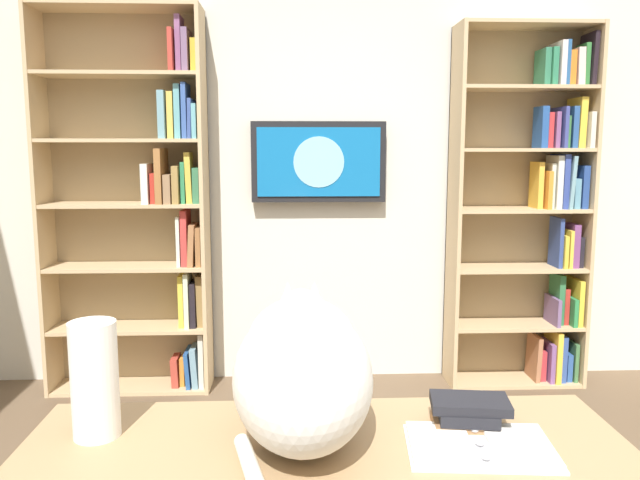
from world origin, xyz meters
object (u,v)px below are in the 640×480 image
(wall_mounted_tv, at_px, (319,162))
(open_binder, at_px, (480,446))
(cat, at_px, (302,365))
(bookshelf_left, at_px, (535,206))
(bookshelf_right, at_px, (144,204))
(desk_book_stack, at_px, (468,412))
(paper_towel_roll, at_px, (95,380))

(wall_mounted_tv, distance_m, open_binder, 2.49)
(cat, height_order, open_binder, cat)
(bookshelf_left, bearing_deg, wall_mounted_tv, -3.84)
(wall_mounted_tv, bearing_deg, bookshelf_right, 4.63)
(bookshelf_right, xyz_separation_m, open_binder, (-1.27, 2.33, -0.35))
(wall_mounted_tv, height_order, open_binder, wall_mounted_tv)
(bookshelf_right, height_order, wall_mounted_tv, bookshelf_right)
(wall_mounted_tv, relative_size, open_binder, 2.27)
(bookshelf_right, xyz_separation_m, wall_mounted_tv, (-1.01, -0.08, 0.24))
(bookshelf_right, distance_m, open_binder, 2.68)
(desk_book_stack, bearing_deg, open_binder, 88.57)
(bookshelf_right, distance_m, paper_towel_roll, 2.26)
(bookshelf_right, relative_size, cat, 3.16)
(bookshelf_left, distance_m, bookshelf_right, 2.29)
(bookshelf_left, bearing_deg, bookshelf_right, -0.10)
(desk_book_stack, bearing_deg, bookshelf_right, -60.01)
(bookshelf_left, bearing_deg, cat, 57.37)
(bookshelf_left, relative_size, wall_mounted_tv, 2.67)
(cat, bearing_deg, desk_book_stack, -179.27)
(desk_book_stack, bearing_deg, paper_towel_roll, 0.39)
(wall_mounted_tv, distance_m, paper_towel_roll, 2.43)
(paper_towel_roll, relative_size, desk_book_stack, 1.39)
(cat, bearing_deg, bookshelf_left, -122.63)
(cat, bearing_deg, paper_towel_roll, 0.12)
(bookshelf_left, distance_m, paper_towel_roll, 2.93)
(bookshelf_left, height_order, desk_book_stack, bookshelf_left)
(bookshelf_left, xyz_separation_m, open_binder, (1.01, 2.32, -0.33))
(bookshelf_left, relative_size, paper_towel_roll, 7.56)
(wall_mounted_tv, relative_size, desk_book_stack, 3.92)
(bookshelf_left, height_order, paper_towel_roll, bookshelf_left)
(paper_towel_roll, bearing_deg, bookshelf_left, -130.72)
(bookshelf_right, distance_m, cat, 2.39)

